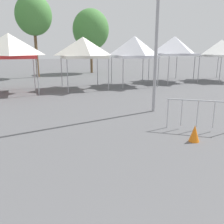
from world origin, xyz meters
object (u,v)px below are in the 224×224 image
at_px(canopy_tent_far_right, 174,46).
at_px(light_pole_opposite_side, 158,2).
at_px(canopy_tent_center, 83,48).
at_px(crowd_barrier_near_person, 198,109).
at_px(canopy_tent_behind_right, 9,46).
at_px(canopy_tent_right_of_center, 134,47).
at_px(tree_behind_tents_center, 34,15).
at_px(canopy_tent_behind_center, 221,48).
at_px(traffic_cone_lot_center, 194,133).
at_px(tree_behind_tents_left, 91,30).

height_order(canopy_tent_far_right, light_pole_opposite_side, light_pole_opposite_side).
bearing_deg(light_pole_opposite_side, canopy_tent_center, 99.82).
relative_size(canopy_tent_center, canopy_tent_far_right, 0.94).
height_order(light_pole_opposite_side, crowd_barrier_near_person, light_pole_opposite_side).
xyz_separation_m(canopy_tent_behind_right, crowd_barrier_near_person, (6.06, -10.17, -2.16)).
distance_m(canopy_tent_right_of_center, tree_behind_tents_center, 10.93).
height_order(canopy_tent_center, crowd_barrier_near_person, canopy_tent_center).
relative_size(canopy_tent_behind_right, canopy_tent_right_of_center, 1.00).
xyz_separation_m(canopy_tent_behind_center, light_pole_opposite_side, (-10.98, -7.65, 1.82)).
distance_m(canopy_tent_far_right, tree_behind_tents_center, 13.24).
bearing_deg(canopy_tent_far_right, canopy_tent_behind_right, -174.31).
bearing_deg(canopy_tent_right_of_center, crowd_barrier_near_person, -103.95).
height_order(canopy_tent_center, light_pole_opposite_side, light_pole_opposite_side).
relative_size(canopy_tent_behind_center, traffic_cone_lot_center, 6.76).
height_order(canopy_tent_right_of_center, crowd_barrier_near_person, canopy_tent_right_of_center).
xyz_separation_m(canopy_tent_behind_center, tree_behind_tents_left, (-8.58, 10.81, 2.03)).
height_order(canopy_tent_right_of_center, traffic_cone_lot_center, canopy_tent_right_of_center).
distance_m(tree_behind_tents_center, crowd_barrier_near_person, 19.81).
distance_m(canopy_tent_behind_right, traffic_cone_lot_center, 12.51).
relative_size(canopy_tent_center, light_pole_opposite_side, 0.44).
relative_size(canopy_tent_right_of_center, light_pole_opposite_side, 0.45).
xyz_separation_m(light_pole_opposite_side, tree_behind_tents_center, (-3.85, 15.91, 1.15)).
distance_m(canopy_tent_center, canopy_tent_right_of_center, 3.95).
bearing_deg(tree_behind_tents_center, canopy_tent_center, -73.15).
height_order(tree_behind_tents_left, traffic_cone_lot_center, tree_behind_tents_left).
bearing_deg(tree_behind_tents_center, canopy_tent_right_of_center, -51.98).
relative_size(tree_behind_tents_center, crowd_barrier_near_person, 4.46).
bearing_deg(canopy_tent_center, canopy_tent_behind_center, 0.72).
relative_size(canopy_tent_far_right, crowd_barrier_near_person, 2.19).
bearing_deg(canopy_tent_far_right, crowd_barrier_near_person, -120.65).
relative_size(canopy_tent_right_of_center, traffic_cone_lot_center, 7.05).
bearing_deg(canopy_tent_center, tree_behind_tents_left, 71.36).
bearing_deg(tree_behind_tents_left, canopy_tent_center, -108.64).
bearing_deg(canopy_tent_behind_center, canopy_tent_far_right, 167.26).
height_order(canopy_tent_behind_right, tree_behind_tents_left, tree_behind_tents_left).
xyz_separation_m(canopy_tent_far_right, crowd_barrier_near_person, (-6.78, -11.44, -2.21)).
relative_size(canopy_tent_behind_right, light_pole_opposite_side, 0.45).
height_order(canopy_tent_behind_right, traffic_cone_lot_center, canopy_tent_behind_right).
bearing_deg(tree_behind_tents_left, canopy_tent_behind_center, -51.56).
xyz_separation_m(canopy_tent_behind_center, crowd_barrier_near_person, (-10.93, -10.51, -2.03)).
bearing_deg(canopy_tent_behind_center, canopy_tent_center, -179.28).
bearing_deg(canopy_tent_behind_right, canopy_tent_right_of_center, 1.96).
distance_m(canopy_tent_center, traffic_cone_lot_center, 11.51).
xyz_separation_m(canopy_tent_far_right, canopy_tent_behind_center, (4.15, -0.94, -0.18)).
bearing_deg(canopy_tent_center, canopy_tent_right_of_center, 1.62).
distance_m(light_pole_opposite_side, tree_behind_tents_left, 18.61).
distance_m(canopy_tent_center, canopy_tent_far_right, 8.20).
bearing_deg(crowd_barrier_near_person, light_pole_opposite_side, 90.95).
height_order(crowd_barrier_near_person, traffic_cone_lot_center, crowd_barrier_near_person).
height_order(canopy_tent_behind_center, tree_behind_tents_left, tree_behind_tents_left).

